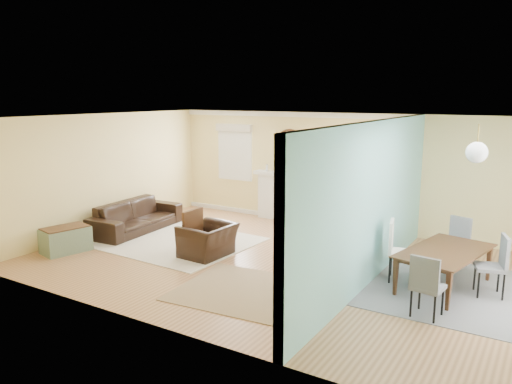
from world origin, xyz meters
TOP-DOWN VIEW (x-y plane):
  - floor at (0.00, 0.00)m, footprint 9.00×9.00m
  - wall_back at (0.00, 3.00)m, footprint 9.00×0.02m
  - wall_front at (0.00, -3.00)m, footprint 9.00×0.02m
  - wall_left at (-4.50, 0.00)m, footprint 0.02×6.00m
  - ceiling at (0.00, 0.00)m, footprint 9.00×6.00m
  - partition at (1.51, 0.28)m, footprint 0.17×6.00m
  - fireplace at (-1.50, 2.88)m, footprint 1.70×0.30m
  - wall_clock at (-1.50, 2.97)m, footprint 0.70×0.07m
  - window_left at (-3.05, 2.95)m, footprint 1.05×0.13m
  - window_right at (0.05, 2.95)m, footprint 1.05×0.13m
  - pendant at (3.00, 0.00)m, footprint 0.30×0.30m
  - rug_cream at (-2.57, 0.07)m, footprint 3.05×2.67m
  - rug_jute at (0.13, -1.38)m, footprint 2.37×2.00m
  - rug_grey at (2.66, 0.34)m, footprint 2.28×2.84m
  - sofa at (-3.92, 0.29)m, footprint 1.05×2.33m
  - eames_chair at (-1.48, -0.32)m, footprint 0.88×0.99m
  - green_chair at (0.54, 2.13)m, footprint 0.99×0.99m
  - trunk at (-3.98, -1.54)m, footprint 0.70×0.95m
  - credenza at (1.22, 1.46)m, footprint 0.47×1.37m
  - tv at (1.21, 1.46)m, footprint 0.20×1.04m
  - garden_stool at (1.19, 0.50)m, footprint 0.35×0.35m
  - potted_plant at (1.19, 0.50)m, footprint 0.40×0.44m
  - dining_table at (2.66, 0.34)m, footprint 1.33×1.93m
  - dining_chair_n at (2.58, 1.48)m, footprint 0.49×0.49m
  - dining_chair_s at (2.64, -0.86)m, footprint 0.44×0.44m
  - dining_chair_w at (1.98, 0.30)m, footprint 0.53×0.53m
  - dining_chair_e at (3.27, 0.38)m, footprint 0.53×0.53m

SIDE VIEW (x-z plane):
  - floor at x=0.00m, z-range 0.00..0.00m
  - rug_grey at x=2.66m, z-range 0.00..0.01m
  - rug_jute at x=0.13m, z-range 0.00..0.01m
  - rug_cream at x=-2.57m, z-range 0.00..0.02m
  - trunk at x=-3.98m, z-range 0.00..0.50m
  - garden_stool at x=1.19m, z-range 0.00..0.52m
  - eames_chair at x=-1.48m, z-range 0.00..0.62m
  - dining_table at x=2.66m, z-range 0.00..0.62m
  - green_chair at x=0.54m, z-range 0.00..0.65m
  - sofa at x=-3.92m, z-range 0.00..0.66m
  - credenza at x=1.22m, z-range 0.00..0.80m
  - dining_chair_n at x=2.58m, z-range 0.08..0.95m
  - dining_chair_s at x=2.64m, z-range 0.08..0.97m
  - dining_chair_e at x=3.27m, z-range 0.08..1.03m
  - dining_chair_w at x=1.98m, z-range 0.09..1.09m
  - fireplace at x=-1.50m, z-range 0.01..1.18m
  - potted_plant at x=1.19m, z-range 0.52..0.93m
  - tv at x=1.21m, z-range 0.80..1.40m
  - wall_back at x=0.00m, z-range 0.00..2.60m
  - wall_front at x=0.00m, z-range 0.00..2.60m
  - wall_left at x=-4.50m, z-range 0.00..2.60m
  - partition at x=1.51m, z-range 0.06..2.66m
  - window_left at x=-3.05m, z-range 0.95..2.37m
  - window_right at x=0.05m, z-range 0.95..2.37m
  - wall_clock at x=-1.50m, z-range 1.50..2.20m
  - pendant at x=3.00m, z-range 1.93..2.48m
  - ceiling at x=0.00m, z-range 2.59..2.61m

